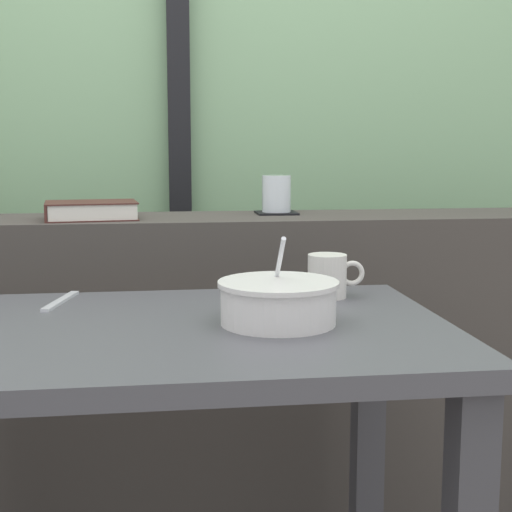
{
  "coord_description": "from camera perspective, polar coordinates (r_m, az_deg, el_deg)",
  "views": [
    {
      "loc": [
        -0.09,
        -1.27,
        1.0
      ],
      "look_at": [
        0.13,
        0.38,
        0.75
      ],
      "focal_mm": 52.75,
      "sensor_mm": 36.0,
      "label": 1
    }
  ],
  "objects": [
    {
      "name": "outdoor_backdrop",
      "position": [
        2.53,
        -5.87,
        17.55
      ],
      "size": [
        4.8,
        0.08,
        2.8
      ],
      "primitive_type": "cube",
      "color": "#8EBC89",
      "rests_on": "ground"
    },
    {
      "name": "window_divider_post",
      "position": [
        2.44,
        -5.93,
        15.49
      ],
      "size": [
        0.07,
        0.05,
        2.6
      ],
      "primitive_type": "cube",
      "color": "black",
      "rests_on": "ground"
    },
    {
      "name": "dark_console_ledge",
      "position": [
        1.91,
        -4.74,
        -9.44
      ],
      "size": [
        2.8,
        0.29,
        0.83
      ],
      "primitive_type": "cube",
      "color": "#423D38",
      "rests_on": "ground"
    },
    {
      "name": "breakfast_table",
      "position": [
        1.29,
        -6.21,
        -10.94
      ],
      "size": [
        0.93,
        0.62,
        0.7
      ],
      "color": "#414145",
      "rests_on": "ground"
    },
    {
      "name": "coaster_square",
      "position": [
        1.89,
        1.55,
        3.29
      ],
      "size": [
        0.1,
        0.1,
        0.0
      ],
      "primitive_type": "cube",
      "color": "black",
      "rests_on": "dark_console_ledge"
    },
    {
      "name": "juice_glass",
      "position": [
        1.89,
        1.56,
        4.68
      ],
      "size": [
        0.07,
        0.07,
        0.09
      ],
      "color": "white",
      "rests_on": "coaster_square"
    },
    {
      "name": "closed_book",
      "position": [
        1.8,
        -12.43,
        3.4
      ],
      "size": [
        0.22,
        0.17,
        0.04
      ],
      "color": "#47231E",
      "rests_on": "dark_console_ledge"
    },
    {
      "name": "soup_bowl",
      "position": [
        1.26,
        1.7,
        -3.51
      ],
      "size": [
        0.2,
        0.2,
        0.15
      ],
      "color": "silver",
      "rests_on": "breakfast_table"
    },
    {
      "name": "fork_utensil",
      "position": [
        1.47,
        -14.6,
        -3.33
      ],
      "size": [
        0.05,
        0.17,
        0.01
      ],
      "primitive_type": "cube",
      "rotation": [
        0.0,
        0.0,
        -0.22
      ],
      "color": "silver",
      "rests_on": "breakfast_table"
    },
    {
      "name": "ceramic_mug",
      "position": [
        1.47,
        5.51,
        -1.51
      ],
      "size": [
        0.11,
        0.08,
        0.08
      ],
      "color": "silver",
      "rests_on": "breakfast_table"
    }
  ]
}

